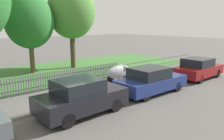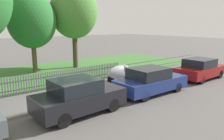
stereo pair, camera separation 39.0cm
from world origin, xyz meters
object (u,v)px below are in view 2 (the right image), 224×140
Objects in this scene: parked_car_black_saloon at (79,96)px; tree_far_left at (74,12)px; parked_car_navy_estate at (150,81)px; covered_motorcycle at (120,72)px; tree_mid_park at (32,21)px; parked_car_red_compact at (200,69)px.

tree_far_left is at bearing 59.83° from parked_car_black_saloon.
parked_car_black_saloon is 0.92× the size of parked_car_navy_estate.
parked_car_black_saloon is at bearing -149.26° from covered_motorcycle.
parked_car_black_saloon is 4.62m from parked_car_navy_estate.
parked_car_red_compact is at bearing -48.68° from tree_mid_park.
parked_car_black_saloon is 10.21m from tree_mid_park.
tree_mid_park is at bearing 109.48° from parked_car_navy_estate.
tree_mid_park is at bearing 130.78° from parked_car_red_compact.
parked_car_black_saloon is at bearing -178.73° from parked_car_navy_estate.
tree_mid_park is (-3.49, 6.45, 3.43)m from covered_motorcycle.
covered_motorcycle is at bearing -61.57° from tree_mid_park.
covered_motorcycle is (5.01, 3.09, -0.11)m from parked_car_black_saloon.
parked_car_navy_estate is 1.05× the size of parked_car_red_compact.
tree_far_left reaches higher than covered_motorcycle.
tree_far_left is (0.14, 6.27, 4.26)m from covered_motorcycle.
parked_car_navy_estate reaches higher than parked_car_red_compact.
covered_motorcycle is 8.09m from tree_mid_park.
parked_car_red_compact is at bearing -1.41° from parked_car_black_saloon.
covered_motorcycle is at bearing 30.31° from parked_car_black_saloon.
covered_motorcycle is 7.58m from tree_far_left.
parked_car_red_compact is 0.66× the size of tree_mid_park.
parked_car_red_compact is 11.31m from tree_far_left.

